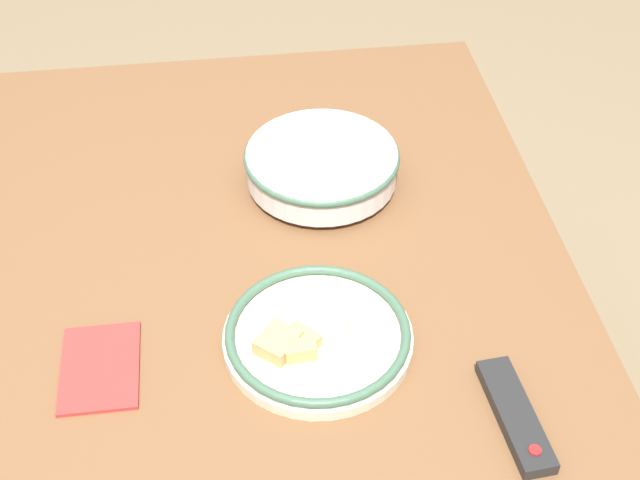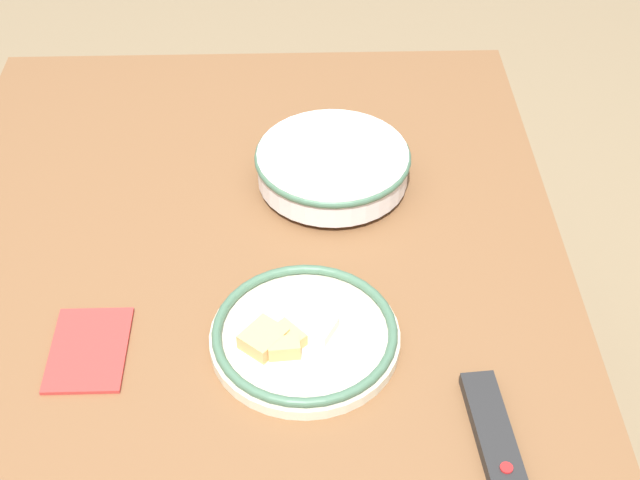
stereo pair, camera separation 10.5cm
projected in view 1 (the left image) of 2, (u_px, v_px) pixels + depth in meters
name	position (u px, v px, depth m)	size (l,w,h in m)	color
dining_table	(249.00, 311.00, 1.45)	(1.29, 1.03, 0.77)	brown
noodle_bowl	(322.00, 165.00, 1.53)	(0.27, 0.27, 0.07)	silver
food_plate	(317.00, 336.00, 1.27)	(0.27, 0.27, 0.04)	beige
tv_remote	(515.00, 415.00, 1.18)	(0.18, 0.06, 0.02)	black
folded_napkin	(100.00, 367.00, 1.25)	(0.16, 0.11, 0.01)	#B2332D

